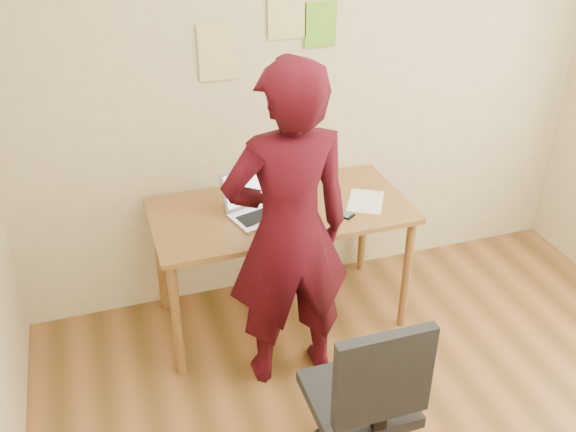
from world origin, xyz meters
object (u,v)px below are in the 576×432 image
object	(u,v)px
laptop	(257,205)
office_chair	(364,414)
desk	(280,222)
phone	(342,214)
person	(288,233)

from	to	relation	value
laptop	office_chair	xyz separation A→B (m)	(0.12, -1.19, -0.39)
desk	phone	world-z (taller)	phone
office_chair	person	xyz separation A→B (m)	(-0.08, 0.76, 0.46)
desk	phone	distance (m)	0.35
laptop	desk	bearing A→B (deg)	-13.44
office_chair	person	world-z (taller)	person
desk	phone	size ratio (longest dim) A/B	9.88
office_chair	desk	bearing A→B (deg)	89.47
desk	office_chair	bearing A→B (deg)	-90.60
laptop	office_chair	bearing A→B (deg)	-100.29
desk	laptop	xyz separation A→B (m)	(-0.13, -0.01, 0.14)
desk	laptop	world-z (taller)	laptop
laptop	person	distance (m)	0.44
phone	office_chair	size ratio (longest dim) A/B	0.15
person	phone	bearing A→B (deg)	-144.60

